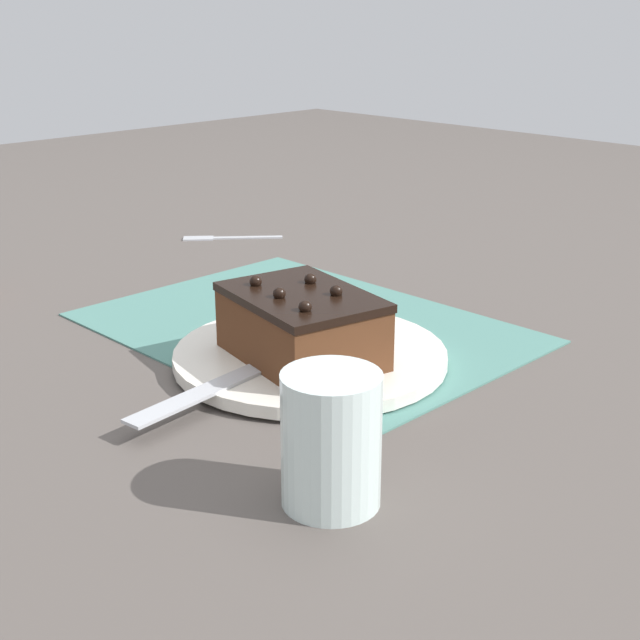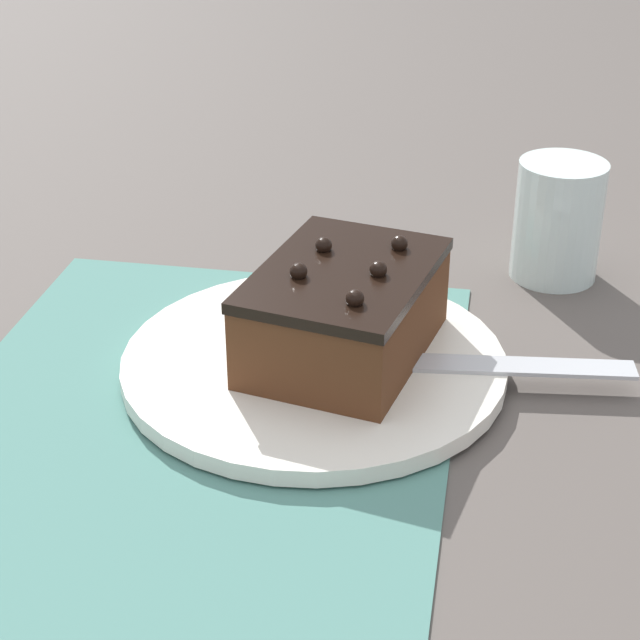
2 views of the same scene
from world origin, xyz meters
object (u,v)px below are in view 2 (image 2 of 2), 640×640
at_px(chocolate_cake, 344,311).
at_px(cake_plate, 314,363).
at_px(drinking_glass, 558,220).
at_px(serving_knife, 388,357).

bearing_deg(chocolate_cake, cake_plate, -66.08).
bearing_deg(drinking_glass, serving_knife, -30.67).
relative_size(chocolate_cake, serving_knife, 0.68).
xyz_separation_m(chocolate_cake, drinking_glass, (-0.19, 0.15, 0.00)).
xyz_separation_m(serving_knife, drinking_glass, (-0.19, 0.12, 0.03)).
bearing_deg(chocolate_cake, drinking_glass, 141.30).
distance_m(chocolate_cake, serving_knife, 0.04).
distance_m(cake_plate, serving_knife, 0.05).
bearing_deg(serving_knife, drinking_glass, 143.17).
relative_size(cake_plate, serving_knife, 1.07).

